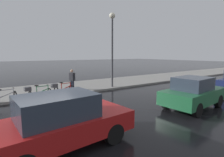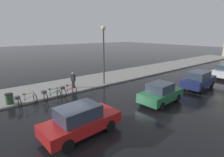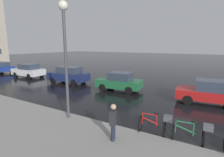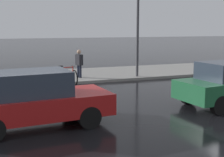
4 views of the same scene
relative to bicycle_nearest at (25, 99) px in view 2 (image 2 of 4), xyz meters
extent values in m
plane|color=black|center=(3.41, 1.49, -0.48)|extent=(140.00, 140.00, 0.00)
cube|color=gray|center=(-2.59, 11.49, -0.41)|extent=(4.80, 60.00, 0.14)
torus|color=black|center=(-0.08, 0.70, -0.12)|extent=(0.73, 0.14, 0.72)
torus|color=black|center=(0.05, -0.39, -0.12)|extent=(0.73, 0.14, 0.72)
cube|color=#ADAFB5|center=(0.00, -0.04, 0.12)|extent=(0.04, 0.04, 0.48)
cube|color=#ADAFB5|center=(-0.07, 0.62, 0.16)|extent=(0.04, 0.04, 0.54)
cube|color=#ADAFB5|center=(-0.03, 0.29, 0.36)|extent=(0.11, 0.66, 0.04)
cube|color=#ADAFB5|center=(-0.03, 0.26, 0.08)|extent=(0.12, 0.75, 0.27)
ellipsoid|color=black|center=(0.00, -0.04, 0.40)|extent=(0.17, 0.27, 0.07)
cylinder|color=black|center=(-0.07, 0.62, 0.45)|extent=(0.50, 0.09, 0.03)
cube|color=#4C4C51|center=(0.06, -0.51, 0.27)|extent=(0.32, 0.37, 0.22)
torus|color=black|center=(0.04, 2.50, -0.13)|extent=(0.69, 0.14, 0.69)
torus|color=black|center=(0.16, 1.41, -0.13)|extent=(0.69, 0.14, 0.69)
cube|color=#237042|center=(0.12, 1.77, 0.15)|extent=(0.04, 0.04, 0.56)
cube|color=#237042|center=(0.05, 2.42, 0.14)|extent=(0.04, 0.04, 0.55)
cube|color=#237042|center=(0.08, 2.10, 0.38)|extent=(0.11, 0.66, 0.04)
cube|color=#237042|center=(0.08, 2.07, 0.09)|extent=(0.12, 0.75, 0.27)
ellipsoid|color=black|center=(0.12, 1.77, 0.46)|extent=(0.17, 0.27, 0.07)
cylinder|color=black|center=(0.05, 2.42, 0.44)|extent=(0.50, 0.08, 0.03)
cube|color=#4C4C51|center=(0.17, 1.29, 0.33)|extent=(0.32, 0.37, 0.22)
torus|color=black|center=(0.02, 3.89, -0.10)|extent=(0.76, 0.16, 0.76)
torus|color=black|center=(0.15, 2.88, -0.10)|extent=(0.76, 0.16, 0.76)
cube|color=red|center=(0.10, 3.21, 0.18)|extent=(0.04, 0.04, 0.57)
cube|color=red|center=(0.03, 3.82, 0.18)|extent=(0.04, 0.04, 0.56)
cube|color=red|center=(0.06, 3.52, 0.42)|extent=(0.11, 0.61, 0.04)
cube|color=red|center=(0.07, 3.49, 0.13)|extent=(0.12, 0.69, 0.25)
ellipsoid|color=black|center=(0.10, 3.21, 0.50)|extent=(0.17, 0.28, 0.07)
cylinder|color=black|center=(0.03, 3.82, 0.48)|extent=(0.50, 0.09, 0.03)
cube|color=#4C4C51|center=(0.16, 2.76, 0.37)|extent=(0.32, 0.37, 0.22)
cube|color=#AD1919|center=(5.85, 1.38, 0.14)|extent=(2.06, 4.22, 0.60)
cube|color=#2D3847|center=(5.86, 1.21, 0.78)|extent=(1.59, 2.19, 0.68)
cylinder|color=black|center=(4.97, 2.58, -0.16)|extent=(0.27, 0.65, 0.64)
cylinder|color=black|center=(6.53, 2.70, -0.16)|extent=(0.27, 0.65, 0.64)
cylinder|color=black|center=(5.17, 0.05, -0.16)|extent=(0.27, 0.65, 0.64)
cylinder|color=black|center=(6.72, 0.17, -0.16)|extent=(0.27, 0.65, 0.64)
cube|color=#1E6038|center=(5.83, 8.08, 0.17)|extent=(2.04, 3.89, 0.65)
cube|color=#2D3847|center=(5.85, 7.93, 0.80)|extent=(1.56, 1.89, 0.62)
cylinder|color=black|center=(4.98, 9.18, -0.16)|extent=(0.27, 0.66, 0.64)
cylinder|color=black|center=(6.49, 9.31, -0.16)|extent=(0.27, 0.66, 0.64)
cylinder|color=black|center=(5.18, 6.86, -0.16)|extent=(0.27, 0.66, 0.64)
cylinder|color=black|center=(6.69, 6.99, -0.16)|extent=(0.27, 0.66, 0.64)
cube|color=navy|center=(5.85, 13.90, 0.21)|extent=(2.07, 4.29, 0.74)
cube|color=#2D3847|center=(5.87, 13.73, 0.89)|extent=(1.61, 2.38, 0.62)
cylinder|color=black|center=(4.98, 15.13, -0.16)|extent=(0.27, 0.66, 0.64)
cylinder|color=black|center=(6.52, 15.25, -0.16)|extent=(0.27, 0.66, 0.64)
cylinder|color=black|center=(5.19, 12.55, -0.16)|extent=(0.27, 0.66, 0.64)
cylinder|color=black|center=(6.72, 12.67, -0.16)|extent=(0.27, 0.66, 0.64)
cylinder|color=black|center=(4.96, 21.49, -0.16)|extent=(0.25, 0.65, 0.64)
cylinder|color=black|center=(5.08, 19.11, -0.16)|extent=(0.25, 0.65, 0.64)
cylinder|color=#1E2333|center=(-1.46, 4.47, -0.08)|extent=(0.14, 0.14, 0.80)
cylinder|color=#1E2333|center=(-1.29, 4.53, -0.08)|extent=(0.14, 0.14, 0.80)
cube|color=#232328|center=(-1.38, 4.50, 0.61)|extent=(0.46, 0.36, 0.57)
sphere|color=tan|center=(-1.38, 4.50, 1.03)|extent=(0.22, 0.22, 0.22)
cylinder|color=#424247|center=(-0.69, 7.56, 2.23)|extent=(0.14, 0.14, 5.42)
sphere|color=#F2EACC|center=(-0.69, 7.56, 5.12)|extent=(0.45, 0.45, 0.45)
cylinder|color=#2D5133|center=(-0.69, -0.89, -0.06)|extent=(0.52, 0.52, 0.85)
cylinder|color=black|center=(-0.69, -0.89, 0.40)|extent=(0.55, 0.55, 0.06)
camera|label=1|loc=(10.64, -0.17, 2.24)|focal=28.00mm
camera|label=2|loc=(13.20, -2.46, 4.65)|focal=28.00mm
camera|label=3|loc=(-6.87, 1.35, 3.37)|focal=28.00mm
camera|label=4|loc=(14.55, 0.33, 2.31)|focal=50.00mm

